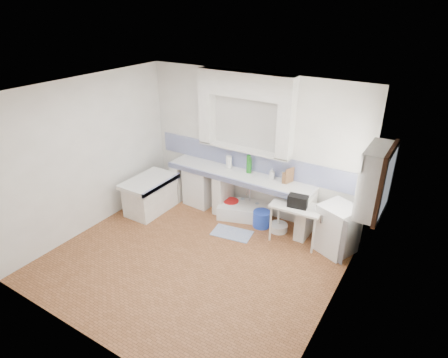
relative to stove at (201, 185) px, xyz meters
The scene contains 36 objects.
floor 2.04m from the stove, 59.50° to the right, with size 4.50×4.50×0.00m, color brown.
ceiling 3.11m from the stove, 59.50° to the right, with size 4.50×4.50×0.00m, color white.
wall_back 1.44m from the stove, 15.32° to the left, with size 4.50×4.50×0.00m, color white.
wall_front 3.98m from the stove, 74.75° to the right, with size 4.50×4.50×0.00m, color white.
wall_left 2.34m from the stove, 125.66° to the right, with size 4.50×4.50×0.00m, color white.
wall_right 3.82m from the stove, 27.81° to the right, with size 4.50×4.50×0.00m, color white.
alcove_mass 2.35m from the stove, ahead, with size 1.90×0.25×0.45m, color white.
window_frame 3.68m from the stove, ahead, with size 0.35×0.86×1.06m, color #381E12.
lace_valance 3.69m from the stove, ahead, with size 0.01×0.84×0.24m, color white.
counter_slab 1.02m from the stove, ahead, with size 3.00×0.60×0.08m, color white.
counter_lip 1.06m from the stove, 18.27° to the right, with size 3.00×0.04×0.10m, color navy.
counter_pier_left 0.49m from the stove, behind, with size 0.20×0.55×0.82m, color white.
counter_pier_mid 0.56m from the stove, ahead, with size 0.20×0.55×0.82m, color white.
counter_pier_right 2.31m from the stove, ahead, with size 0.20×0.55×0.82m, color white.
peninsula_top 1.10m from the stove, 129.83° to the right, with size 0.70×1.10×0.08m, color white.
peninsula_base 1.08m from the stove, 129.83° to the right, with size 0.60×1.00×0.62m, color white.
peninsula_lip 0.93m from the stove, 113.39° to the right, with size 0.04×1.10×0.10m, color navy.
backsplash 1.25m from the stove, 14.53° to the left, with size 4.27×0.03×0.40m, color navy.
stove is the anchor object (origin of this frame).
sink 1.11m from the stove, ahead, with size 1.02×0.55×0.24m, color white.
side_table 2.25m from the stove, ahead, with size 0.88×0.49×0.04m, color white.
fridge 2.94m from the stove, ahead, with size 0.56×0.56×0.86m, color white.
bucket_red 0.82m from the stove, ahead, with size 0.31×0.31×0.29m, color red.
bucket_orange 1.20m from the stove, ahead, with size 0.25×0.25×0.24m, color #C94C1D.
bucket_blue 1.54m from the stove, ahead, with size 0.33×0.33×0.31m, color blue.
basin_white 1.89m from the stove, ahead, with size 0.34×0.34×0.13m, color white.
water_bottle_a 0.97m from the stove, ahead, with size 0.08×0.08×0.30m, color silver.
water_bottle_b 1.30m from the stove, ahead, with size 0.08×0.08×0.28m, color silver.
black_bag 2.32m from the stove, ahead, with size 0.33×0.19×0.21m, color black.
green_bottle_a 1.24m from the stove, ahead, with size 0.08×0.08×0.36m, color #19681A.
green_bottle_b 1.26m from the stove, ahead, with size 0.07×0.07×0.30m, color #19681A.
knife_block 1.92m from the stove, ahead, with size 0.10×0.08×0.20m, color #8F5E39.
cutting_board 2.00m from the stove, ahead, with size 0.02×0.21×0.29m, color #8F5E39.
paper_towel 0.87m from the stove, 12.01° to the left, with size 0.12×0.12×0.24m, color white.
soap_bottle 1.66m from the stove, ahead, with size 0.09×0.10×0.21m, color white.
rug 1.41m from the stove, 30.52° to the right, with size 0.73×0.42×0.01m, color #435B9C.
Camera 1 is at (3.15, -4.07, 3.96)m, focal length 30.35 mm.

